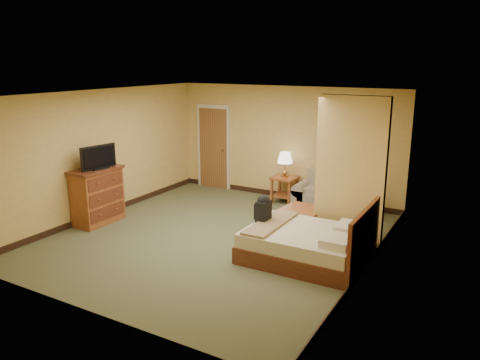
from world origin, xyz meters
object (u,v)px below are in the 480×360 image
Objects in this scene: coffee_table at (302,216)px; bed at (308,244)px; dresser at (98,196)px; loveseat at (332,199)px.

coffee_table is 1.26m from bed.
dresser is (-3.74, -1.49, 0.23)m from coffee_table.
loveseat is 1.55m from coffee_table.
bed is at bearing -79.02° from loveseat.
loveseat is 1.95× the size of coffee_table.
coffee_table is 0.42× the size of bed.
bed reaches higher than coffee_table.
dresser reaches higher than coffee_table.
coffee_table is 0.73× the size of dresser.
loveseat is at bearing 88.28° from coffee_table.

